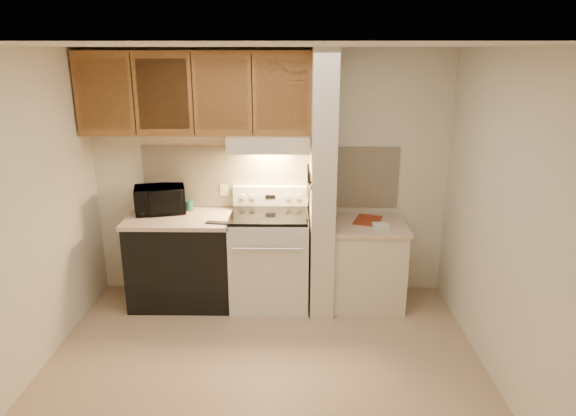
{
  "coord_description": "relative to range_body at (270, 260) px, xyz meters",
  "views": [
    {
      "loc": [
        0.25,
        -3.6,
        2.46
      ],
      "look_at": [
        0.19,
        0.75,
        1.13
      ],
      "focal_mm": 32.0,
      "sensor_mm": 36.0,
      "label": 1
    }
  ],
  "objects": [
    {
      "name": "knife_blade_d",
      "position": [
        0.38,
        0.01,
        0.76
      ],
      "size": [
        0.01,
        0.04,
        0.16
      ],
      "primitive_type": "cube",
      "color": "silver",
      "rests_on": "knife_strip"
    },
    {
      "name": "cab_gap_a",
      "position": [
        -1.23,
        0.01,
        1.62
      ],
      "size": [
        0.01,
        0.01,
        0.73
      ],
      "primitive_type": "cube",
      "color": "black",
      "rests_on": "upper_cabinets"
    },
    {
      "name": "dishwasher_front",
      "position": [
        -0.88,
        0.01,
        -0.03
      ],
      "size": [
        1.0,
        0.63,
        0.87
      ],
      "primitive_type": "cube",
      "color": "black",
      "rests_on": "floor"
    },
    {
      "name": "oven_mitt",
      "position": [
        0.38,
        0.17,
        0.73
      ],
      "size": [
        0.03,
        0.1,
        0.23
      ],
      "primitive_type": "cube",
      "color": "slate",
      "rests_on": "partition_pillar"
    },
    {
      "name": "cab_door_a",
      "position": [
        -1.51,
        0.01,
        1.62
      ],
      "size": [
        0.46,
        0.01,
        0.63
      ],
      "primitive_type": "cube",
      "color": "#8F5D2E",
      "rests_on": "upper_cabinets"
    },
    {
      "name": "range_knob_left_outer",
      "position": [
        -0.28,
        0.24,
        0.59
      ],
      "size": [
        0.05,
        0.02,
        0.05
      ],
      "primitive_type": "cylinder",
      "rotation": [
        1.57,
        0.0,
        0.0
      ],
      "color": "silver",
      "rests_on": "range_backguard"
    },
    {
      "name": "oven_handle",
      "position": [
        0.0,
        -0.35,
        0.26
      ],
      "size": [
        0.65,
        0.02,
        0.02
      ],
      "primitive_type": "cylinder",
      "rotation": [
        0.0,
        1.57,
        0.0
      ],
      "color": "silver",
      "rests_on": "range_body"
    },
    {
      "name": "cab_door_b",
      "position": [
        -0.96,
        0.01,
        1.62
      ],
      "size": [
        0.46,
        0.01,
        0.63
      ],
      "primitive_type": "cube",
      "color": "#8F5D2E",
      "rests_on": "upper_cabinets"
    },
    {
      "name": "oven_window",
      "position": [
        0.0,
        -0.32,
        0.04
      ],
      "size": [
        0.5,
        0.01,
        0.3
      ],
      "primitive_type": "cube",
      "color": "black",
      "rests_on": "range_body"
    },
    {
      "name": "wall_left",
      "position": [
        -1.8,
        -1.16,
        0.79
      ],
      "size": [
        0.02,
        3.0,
        2.5
      ],
      "primitive_type": "cube",
      "color": "silver",
      "rests_on": "floor"
    },
    {
      "name": "right_cab_base",
      "position": [
        0.97,
        -0.01,
        -0.06
      ],
      "size": [
        0.7,
        0.6,
        0.81
      ],
      "primitive_type": "cube",
      "color": "beige",
      "rests_on": "floor"
    },
    {
      "name": "knife_handle_b",
      "position": [
        0.38,
        -0.15,
        0.91
      ],
      "size": [
        0.02,
        0.02,
        0.1
      ],
      "primitive_type": "cylinder",
      "color": "black",
      "rests_on": "knife_strip"
    },
    {
      "name": "range_body",
      "position": [
        0.0,
        0.0,
        0.0
      ],
      "size": [
        0.76,
        0.65,
        0.92
      ],
      "primitive_type": "cube",
      "color": "silver",
      "rests_on": "floor"
    },
    {
      "name": "knife_handle_c",
      "position": [
        0.38,
        -0.05,
        0.91
      ],
      "size": [
        0.02,
        0.02,
        0.1
      ],
      "primitive_type": "cylinder",
      "color": "black",
      "rests_on": "knife_strip"
    },
    {
      "name": "wall_right",
      "position": [
        1.8,
        -1.16,
        0.79
      ],
      "size": [
        0.02,
        3.0,
        2.5
      ],
      "primitive_type": "cube",
      "color": "silver",
      "rests_on": "floor"
    },
    {
      "name": "knife_blade_e",
      "position": [
        0.38,
        0.1,
        0.75
      ],
      "size": [
        0.01,
        0.04,
        0.18
      ],
      "primitive_type": "cube",
      "color": "silver",
      "rests_on": "knife_strip"
    },
    {
      "name": "knife_handle_d",
      "position": [
        0.38,
        0.03,
        0.91
      ],
      "size": [
        0.02,
        0.02,
        0.1
      ],
      "primitive_type": "cylinder",
      "color": "black",
      "rests_on": "knife_strip"
    },
    {
      "name": "knife_handle_e",
      "position": [
        0.38,
        0.11,
        0.91
      ],
      "size": [
        0.02,
        0.02,
        0.1
      ],
      "primitive_type": "cylinder",
      "color": "black",
      "rests_on": "knife_strip"
    },
    {
      "name": "partition_pillar",
      "position": [
        0.51,
        -0.01,
        0.79
      ],
      "size": [
        0.22,
        0.7,
        2.5
      ],
      "primitive_type": "cube",
      "color": "beige",
      "rests_on": "floor"
    },
    {
      "name": "microwave",
      "position": [
        -1.1,
        0.15,
        0.58
      ],
      "size": [
        0.55,
        0.44,
        0.27
      ],
      "primitive_type": "imported",
      "rotation": [
        0.0,
        0.0,
        0.26
      ],
      "color": "black",
      "rests_on": "left_countertop"
    },
    {
      "name": "red_folder",
      "position": [
        0.98,
        0.09,
        0.4
      ],
      "size": [
        0.33,
        0.39,
        0.01
      ],
      "primitive_type": "cube",
      "rotation": [
        0.0,
        0.0,
        -0.32
      ],
      "color": "#983319",
      "rests_on": "right_countertop"
    },
    {
      "name": "hood_lip",
      "position": [
        0.0,
        -0.08,
        1.12
      ],
      "size": [
        0.78,
        0.04,
        0.06
      ],
      "primitive_type": "cube",
      "color": "beige",
      "rests_on": "range_hood"
    },
    {
      "name": "white_box",
      "position": [
        1.07,
        -0.11,
        0.41
      ],
      "size": [
        0.16,
        0.11,
        0.04
      ],
      "primitive_type": "cube",
      "rotation": [
        0.0,
        0.0,
        0.08
      ],
      "color": "white",
      "rests_on": "right_countertop"
    },
    {
      "name": "wall_back",
      "position": [
        0.0,
        0.34,
        0.79
      ],
      "size": [
        3.6,
        2.5,
        0.02
      ],
      "primitive_type": "cube",
      "rotation": [
        1.57,
        0.0,
        0.0
      ],
      "color": "silver",
      "rests_on": "floor"
    },
    {
      "name": "outlet",
      "position": [
        -0.48,
        0.32,
        0.64
      ],
      "size": [
        0.08,
        0.01,
        0.12
      ],
      "primitive_type": "cube",
      "color": "beige",
      "rests_on": "backsplash"
    },
    {
      "name": "cooktop",
      "position": [
        0.0,
        0.0,
        0.48
      ],
      "size": [
        0.74,
        0.64,
        0.03
      ],
      "primitive_type": "cube",
      "color": "black",
      "rests_on": "range_body"
    },
    {
      "name": "range_knob_right_outer",
      "position": [
        0.28,
        0.24,
        0.59
      ],
      "size": [
        0.05,
        0.02,
        0.05
      ],
      "primitive_type": "cylinder",
      "rotation": [
        1.57,
        0.0,
        0.0
      ],
      "color": "silver",
      "rests_on": "range_backguard"
    },
    {
      "name": "cab_gap_b",
      "position": [
        -0.69,
        0.01,
        1.62
      ],
      "size": [
        0.01,
        0.01,
        0.73
      ],
      "primitive_type": "cube",
      "color": "black",
      "rests_on": "upper_cabinets"
    },
    {
      "name": "cab_door_d",
      "position": [
        0.13,
        0.01,
        1.62
      ],
      "size": [
        0.46,
        0.01,
        0.63
      ],
      "primitive_type": "cube",
      "color": "#8F5D2E",
      "rests_on": "upper_cabinets"
    },
    {
      "name": "floor",
      "position": [
        0.0,
        -1.16,
        -0.46
      ],
      "size": [
        3.6,
        3.6,
        0.0
      ],
      "primitive_type": "plane",
      "color": "tan",
      "rests_on": "ground"
    },
    {
      "name": "cab_door_c",
      "position": [
        -0.42,
        0.01,
        1.62
      ],
      "size": [
        0.46,
        0.01,
        0.63
      ],
      "primitive_type": "cube",
      "color": "#8F5D2E",
      "rests_on": "upper_cabinets"
    },
    {
      "name": "range_knob_left_inner",
      "position": [
        -0.18,
        0.24,
        0.59
      ],
      "size": [
        0.05,
        0.02,
        0.05
      ],
      "primitive_type": "cylinder",
      "rotation": [
        1.57,
        0.0,
        0.0
      ],
      "color": "silver",
      "rests_on": "range_backguard"
    },
    {
      "name": "knife_handle_a",
      "position": [
        0.38,
        -0.23,
        0.91
      ],
      "size": [
        0.02,
        0.02,
        0.1
      ],
      "primitive_type": "cylinder",
      "color": "black",
      "rests_on": "knife_strip"
    },
    {
      "name": "range_backguard",
      "position": [
        0.0,
        0.28,
        0.59
      ],
      "size": [
        0.76,
        0.08,
        0.2
      ],
      "primitive_type": "cube",
      "color": "silver",
      "rests_on": "range_body"
    },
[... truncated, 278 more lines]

